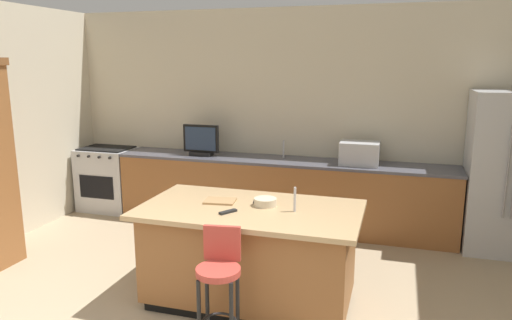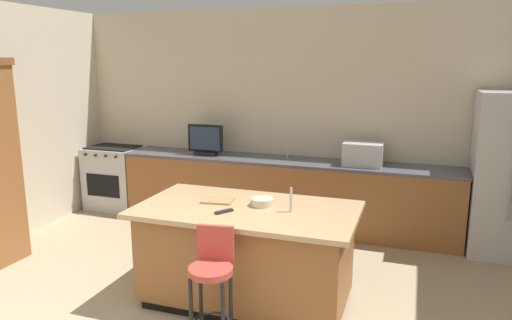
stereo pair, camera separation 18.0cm
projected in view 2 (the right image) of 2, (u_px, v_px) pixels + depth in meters
The scene contains 14 objects.
wall_back at pixel (293, 117), 6.48m from camera, with size 6.73×0.12×2.90m, color beige.
counter_back at pixel (284, 193), 6.34m from camera, with size 4.50×0.62×0.93m.
kitchen_island at pixel (247, 254), 4.33m from camera, with size 1.97×1.09×0.92m.
refrigerator at pixel (510, 175), 5.35m from camera, with size 0.80×0.73×1.88m.
range_oven at pixel (115, 177), 7.18m from camera, with size 0.79×0.63×0.95m.
microwave at pixel (363, 154), 5.89m from camera, with size 0.48×0.36×0.29m, color #B7BABF.
tv_monitor at pixel (205, 141), 6.51m from camera, with size 0.51×0.16×0.42m.
sink_faucet_back at pixel (287, 150), 6.30m from camera, with size 0.02×0.02×0.24m, color #B2B2B7.
sink_faucet_island at pixel (291, 200), 4.09m from camera, with size 0.02×0.02×0.22m, color #B2B2B7.
bar_stool_center at pixel (212, 279), 3.61m from camera, with size 0.34×0.36×0.97m.
fruit_bowl at pixel (262, 202), 4.28m from camera, with size 0.21×0.21×0.07m, color beige.
cell_phone at pixel (255, 201), 4.43m from camera, with size 0.07×0.15×0.01m, color black.
tv_remote at pixel (224, 211), 4.09m from camera, with size 0.04×0.17×0.02m, color black.
cutting_board at pixel (218, 201), 4.41m from camera, with size 0.28×0.21×0.02m, color #A87F51.
Camera 2 is at (1.63, -1.95, 2.21)m, focal length 33.24 mm.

